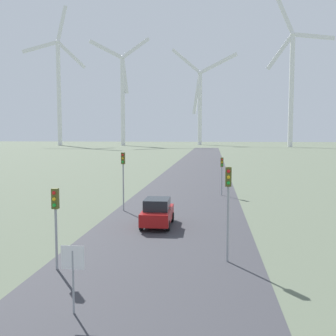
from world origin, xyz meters
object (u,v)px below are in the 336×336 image
at_px(stop_sign_near, 73,266).
at_px(wind_turbine_far_left, 59,84).
at_px(traffic_light_post_near_left, 55,210).
at_px(traffic_light_post_mid_left, 123,168).
at_px(wind_turbine_center, 200,99).
at_px(car_approaching, 157,212).
at_px(wind_turbine_left, 123,92).
at_px(wind_turbine_right, 292,79).
at_px(traffic_light_post_near_right, 228,193).
at_px(traffic_light_post_mid_right, 222,168).

xyz_separation_m(stop_sign_near, wind_turbine_far_left, (-75.47, 187.11, 30.49)).
relative_size(traffic_light_post_near_left, wind_turbine_far_left, 0.05).
distance_m(traffic_light_post_mid_left, wind_turbine_far_left, 186.93).
xyz_separation_m(wind_turbine_far_left, wind_turbine_center, (72.75, 19.91, -6.72)).
distance_m(traffic_light_post_mid_left, car_approaching, 6.32).
bearing_deg(wind_turbine_left, traffic_light_post_near_left, -77.88).
height_order(stop_sign_near, wind_turbine_left, wind_turbine_left).
bearing_deg(wind_turbine_far_left, car_approaching, -66.31).
bearing_deg(wind_turbine_right, traffic_light_post_near_right, -101.63).
bearing_deg(traffic_light_post_mid_left, traffic_light_post_near_right, -56.42).
xyz_separation_m(traffic_light_post_near_left, wind_turbine_left, (-39.69, 184.77, 24.93)).
bearing_deg(wind_turbine_far_left, wind_turbine_right, -6.18).
xyz_separation_m(traffic_light_post_mid_left, wind_turbine_left, (-39.62, 171.33, 24.26)).
relative_size(traffic_light_post_near_right, wind_turbine_left, 0.08).
height_order(wind_turbine_far_left, wind_turbine_center, wind_turbine_far_left).
bearing_deg(wind_turbine_right, wind_turbine_left, 170.15).
distance_m(wind_turbine_left, wind_turbine_center, 43.29).
bearing_deg(wind_turbine_center, traffic_light_post_near_right, -87.71).
bearing_deg(traffic_light_post_near_left, wind_turbine_center, 90.13).
relative_size(traffic_light_post_near_right, wind_turbine_far_left, 0.06).
relative_size(wind_turbine_far_left, wind_turbine_left, 1.27).
distance_m(traffic_light_post_near_left, wind_turbine_right, 177.94).
bearing_deg(wind_turbine_left, stop_sign_near, -77.48).
distance_m(stop_sign_near, traffic_light_post_near_right, 8.18).
relative_size(traffic_light_post_mid_right, car_approaching, 0.90).
xyz_separation_m(wind_turbine_center, wind_turbine_right, (42.73, -32.42, 5.43)).
bearing_deg(wind_turbine_left, wind_turbine_center, 24.88).
distance_m(stop_sign_near, wind_turbine_far_left, 204.05).
relative_size(traffic_light_post_near_left, wind_turbine_right, 0.05).
bearing_deg(wind_turbine_center, stop_sign_near, -89.25).
height_order(traffic_light_post_near_right, traffic_light_post_mid_left, traffic_light_post_mid_left).
distance_m(wind_turbine_far_left, wind_turbine_left, 33.87).
bearing_deg(wind_turbine_far_left, stop_sign_near, -68.03).
xyz_separation_m(traffic_light_post_mid_left, traffic_light_post_mid_right, (7.81, 8.67, -0.60)).
bearing_deg(stop_sign_near, traffic_light_post_mid_left, 97.58).
bearing_deg(wind_turbine_far_left, traffic_light_post_near_right, -65.96).
bearing_deg(wind_turbine_left, wind_turbine_right, -9.85).
distance_m(wind_turbine_left, wind_turbine_right, 83.25).
distance_m(traffic_light_post_mid_left, wind_turbine_right, 165.01).
distance_m(traffic_light_post_near_left, wind_turbine_left, 190.62).
xyz_separation_m(traffic_light_post_mid_right, wind_turbine_far_left, (-80.95, 160.93, 29.39)).
bearing_deg(wind_turbine_far_left, wind_turbine_center, 15.31).
height_order(car_approaching, wind_turbine_center, wind_turbine_center).
distance_m(wind_turbine_far_left, wind_turbine_right, 116.17).
xyz_separation_m(traffic_light_post_near_left, wind_turbine_center, (-0.46, 202.96, 22.73)).
bearing_deg(traffic_light_post_mid_left, traffic_light_post_mid_right, 48.01).
bearing_deg(traffic_light_post_near_right, car_approaching, 122.45).
relative_size(stop_sign_near, car_approaching, 0.56).
relative_size(traffic_light_post_mid_left, wind_turbine_center, 0.08).
bearing_deg(stop_sign_near, wind_turbine_right, 77.09).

